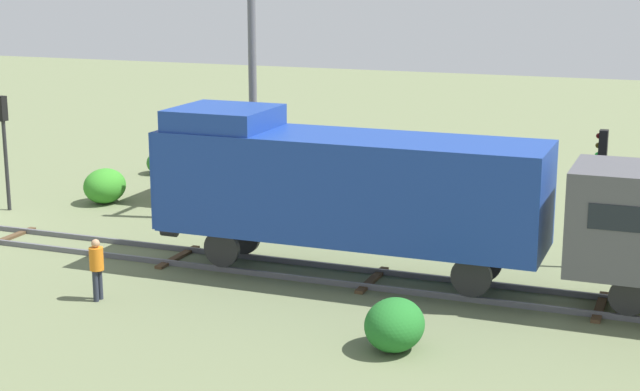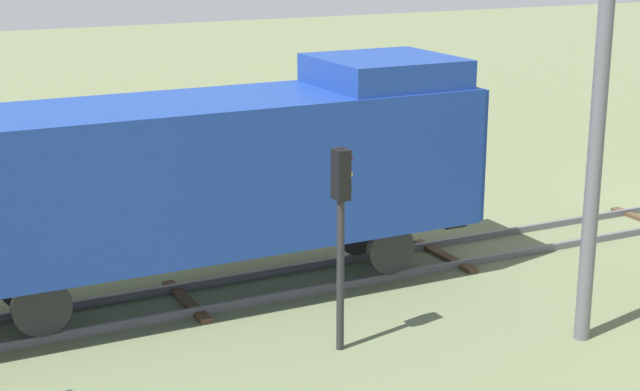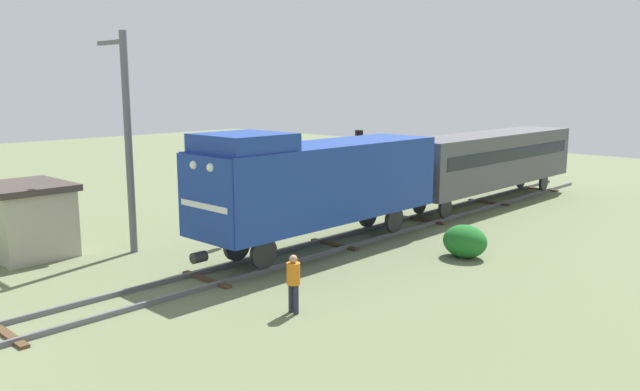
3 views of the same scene
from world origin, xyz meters
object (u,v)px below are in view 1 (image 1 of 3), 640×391
at_px(traffic_signal_far, 601,173).
at_px(traffic_signal_mid, 354,165).
at_px(traffic_signal_near, 4,131).
at_px(worker_by_signal, 97,265).
at_px(catenary_mast, 254,96).
at_px(locomotive, 342,184).
at_px(relay_hut, 211,164).

bearing_deg(traffic_signal_far, traffic_signal_mid, -88.48).
bearing_deg(traffic_signal_near, worker_by_signal, 49.94).
bearing_deg(worker_by_signal, catenary_mast, 152.85).
bearing_deg(worker_by_signal, locomotive, 102.74).
height_order(worker_by_signal, catenary_mast, catenary_mast).
bearing_deg(relay_hut, traffic_signal_mid, 60.41).
bearing_deg(catenary_mast, traffic_signal_mid, 68.66).
bearing_deg(locomotive, catenary_mast, -134.89).
bearing_deg(traffic_signal_far, relay_hut, -104.80).
relative_size(traffic_signal_mid, catenary_mast, 0.45).
distance_m(traffic_signal_near, relay_hut, 7.68).
relative_size(traffic_signal_near, catenary_mast, 0.51).
bearing_deg(catenary_mast, worker_by_signal, -2.12).
distance_m(traffic_signal_mid, worker_by_signal, 9.02).
bearing_deg(traffic_signal_far, traffic_signal_near, -88.91).
distance_m(traffic_signal_mid, relay_hut, 8.39).
relative_size(traffic_signal_far, catenary_mast, 0.50).
height_order(locomotive, traffic_signal_mid, locomotive).
distance_m(traffic_signal_mid, traffic_signal_far, 7.55).
distance_m(traffic_signal_near, worker_by_signal, 11.66).
relative_size(locomotive, traffic_signal_far, 2.79).
xyz_separation_m(locomotive, relay_hut, (-7.50, -8.05, -1.38)).
height_order(traffic_signal_near, traffic_signal_mid, traffic_signal_near).
bearing_deg(worker_by_signal, traffic_signal_far, 97.72).
bearing_deg(worker_by_signal, relay_hut, 167.64).
bearing_deg(locomotive, traffic_signal_far, 118.22).
distance_m(traffic_signal_near, catenary_mast, 9.45).
distance_m(traffic_signal_mid, catenary_mast, 4.90).
xyz_separation_m(traffic_signal_mid, traffic_signal_far, (-0.20, 7.54, 0.28)).
relative_size(locomotive, worker_by_signal, 6.82).
height_order(locomotive, worker_by_signal, locomotive).
xyz_separation_m(catenary_mast, relay_hut, (-2.44, -2.97, -3.02)).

